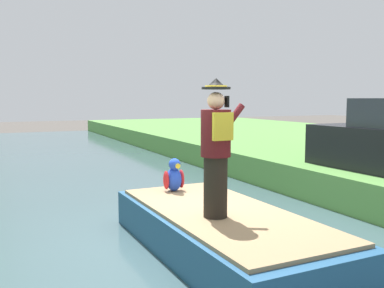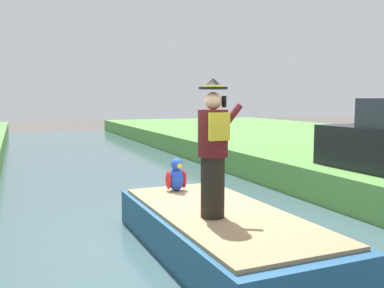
% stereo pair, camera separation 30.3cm
% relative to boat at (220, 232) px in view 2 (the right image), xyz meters
% --- Properties ---
extents(ground_plane, '(80.00, 80.00, 0.00)m').
position_rel_boat_xyz_m(ground_plane, '(0.00, 0.49, -0.40)').
color(ground_plane, '#4C4742').
extents(canal_water, '(6.15, 48.00, 0.10)m').
position_rel_boat_xyz_m(canal_water, '(0.00, 0.49, -0.35)').
color(canal_water, '#3D565B').
rests_on(canal_water, ground).
extents(boat, '(1.87, 4.23, 0.61)m').
position_rel_boat_xyz_m(boat, '(0.00, 0.00, 0.00)').
color(boat, '#23517A').
rests_on(boat, canal_water).
extents(person_pirate, '(0.61, 0.42, 1.85)m').
position_rel_boat_xyz_m(person_pirate, '(-0.23, -0.23, 1.23)').
color(person_pirate, black).
rests_on(person_pirate, boat).
extents(parrot_plush, '(0.36, 0.34, 0.57)m').
position_rel_boat_xyz_m(parrot_plush, '(-0.11, 1.50, 0.55)').
color(parrot_plush, blue).
rests_on(parrot_plush, boat).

